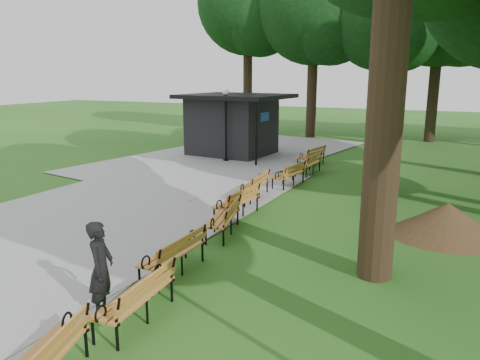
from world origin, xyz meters
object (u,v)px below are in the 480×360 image
at_px(dirt_mound, 447,220).
at_px(bench_5, 237,202).
at_px(bench_7, 288,174).
at_px(kiosk, 232,125).
at_px(bench_3, 173,253).
at_px(bench_4, 223,218).
at_px(bench_2, 135,297).
at_px(bench_9, 311,156).
at_px(bench_8, 308,164).
at_px(lamp_post, 226,109).
at_px(bench_6, 253,186).
at_px(person, 101,269).

xyz_separation_m(dirt_mound, bench_5, (-5.55, -0.68, -0.01)).
xyz_separation_m(bench_5, bench_7, (0.12, 4.18, 0.00)).
distance_m(kiosk, bench_3, 14.63).
height_order(dirt_mound, bench_4, dirt_mound).
bearing_deg(bench_2, bench_9, -178.93).
relative_size(bench_4, bench_9, 1.00).
bearing_deg(bench_9, bench_3, 14.31).
distance_m(bench_2, bench_9, 14.36).
distance_m(bench_3, bench_8, 10.57).
relative_size(kiosk, dirt_mound, 2.02).
distance_m(lamp_post, bench_5, 8.90).
xyz_separation_m(lamp_post, bench_9, (3.92, 0.73, -2.01)).
bearing_deg(kiosk, bench_4, -59.74).
bearing_deg(bench_7, bench_5, 5.43).
bearing_deg(bench_3, bench_4, -175.12).
xyz_separation_m(bench_5, bench_9, (-0.25, 8.34, 0.00)).
bearing_deg(bench_8, bench_3, 4.65).
height_order(kiosk, bench_3, kiosk).
bearing_deg(bench_9, dirt_mound, 48.01).
distance_m(dirt_mound, bench_3, 6.95).
bearing_deg(bench_6, bench_4, 8.04).
distance_m(dirt_mound, bench_4, 5.66).
bearing_deg(kiosk, person, -66.38).
xyz_separation_m(bench_2, bench_5, (-0.98, 5.97, 0.00)).
xyz_separation_m(kiosk, bench_9, (4.53, -1.16, -1.09)).
bearing_deg(lamp_post, kiosk, 107.82).
distance_m(bench_7, bench_9, 4.17).
xyz_separation_m(dirt_mound, bench_7, (-5.43, 3.51, -0.01)).
bearing_deg(bench_4, bench_5, 178.95).
bearing_deg(bench_8, bench_4, 3.99).
relative_size(dirt_mound, bench_4, 1.28).
distance_m(dirt_mound, bench_8, 7.89).
xyz_separation_m(bench_5, bench_6, (-0.36, 2.01, 0.00)).
distance_m(bench_2, bench_8, 12.46).
bearing_deg(bench_5, bench_3, 13.53).
bearing_deg(bench_3, bench_2, 15.69).
distance_m(bench_6, bench_9, 6.32).
bearing_deg(bench_5, dirt_mound, 103.56).
xyz_separation_m(kiosk, bench_7, (4.90, -5.31, -1.09)).
bearing_deg(bench_3, bench_7, -176.26).
height_order(kiosk, bench_7, kiosk).
xyz_separation_m(lamp_post, bench_5, (4.17, -7.60, -2.01)).
distance_m(dirt_mound, bench_7, 6.46).
height_order(bench_3, bench_4, same).
relative_size(bench_4, bench_7, 1.00).
height_order(kiosk, bench_5, kiosk).
distance_m(bench_2, bench_4, 4.50).
bearing_deg(bench_2, bench_3, -169.32).
xyz_separation_m(person, dirt_mound, (5.22, 6.69, -0.39)).
xyz_separation_m(person, bench_8, (-0.15, 12.48, -0.40)).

